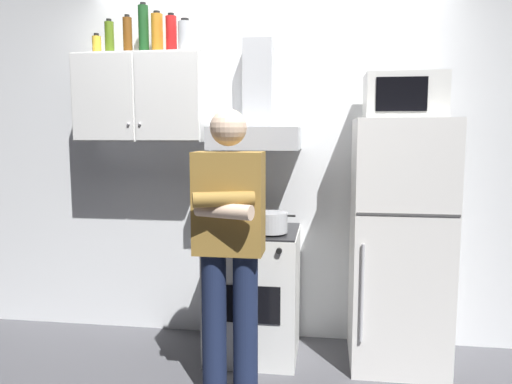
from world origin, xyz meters
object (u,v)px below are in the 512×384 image
at_px(bottle_canister_steel, 185,37).
at_px(bottle_spice_jar, 97,45).
at_px(microwave, 404,96).
at_px(person_standing, 229,244).
at_px(bottle_wine_green, 144,30).
at_px(bottle_beer_brown, 128,36).
at_px(upper_cabinet, 143,98).
at_px(bottle_soda_red, 171,35).
at_px(bottle_liquor_amber, 157,34).
at_px(refrigerator, 399,243).
at_px(stove_oven, 254,291).
at_px(bottle_olive_oil, 109,38).
at_px(range_hood, 256,120).
at_px(cooking_pot, 271,222).

height_order(bottle_canister_steel, bottle_spice_jar, bottle_canister_steel).
bearing_deg(microwave, person_standing, -148.00).
bearing_deg(microwave, bottle_wine_green, 175.22).
bearing_deg(bottle_beer_brown, bottle_wine_green, 4.08).
bearing_deg(upper_cabinet, bottle_spice_jar, 179.70).
xyz_separation_m(bottle_soda_red, bottle_liquor_amber, (-0.11, 0.03, 0.01)).
distance_m(refrigerator, bottle_beer_brown, 2.32).
distance_m(microwave, bottle_liquor_amber, 1.72).
bearing_deg(bottle_spice_jar, refrigerator, -3.48).
xyz_separation_m(stove_oven, bottle_olive_oil, (-1.05, 0.16, 1.74)).
height_order(refrigerator, person_standing, person_standing).
relative_size(range_hood, bottle_liquor_amber, 2.54).
distance_m(refrigerator, bottle_olive_oil, 2.43).
height_order(person_standing, bottle_soda_red, bottle_soda_red).
bearing_deg(bottle_liquor_amber, stove_oven, -13.46).
bearing_deg(bottle_spice_jar, bottle_wine_green, 6.61).
distance_m(person_standing, cooking_pot, 0.52).
xyz_separation_m(bottle_liquor_amber, bottle_canister_steel, (0.22, -0.07, -0.04)).
bearing_deg(cooking_pot, bottle_spice_jar, 168.95).
relative_size(stove_oven, bottle_wine_green, 2.46).
xyz_separation_m(bottle_soda_red, bottle_olive_oil, (-0.46, 0.03, -0.01)).
distance_m(upper_cabinet, bottle_soda_red, 0.48).
bearing_deg(bottle_beer_brown, upper_cabinet, -15.67).
distance_m(refrigerator, bottle_spice_jar, 2.47).
distance_m(stove_oven, bottle_canister_steel, 1.79).
distance_m(refrigerator, bottle_wine_green, 2.26).
relative_size(bottle_soda_red, bottle_olive_oil, 1.07).
bearing_deg(range_hood, bottle_soda_red, 179.10).
distance_m(range_hood, microwave, 0.97).
bearing_deg(cooking_pot, bottle_olive_oil, 166.64).
height_order(bottle_soda_red, bottle_wine_green, bottle_wine_green).
relative_size(bottle_liquor_amber, bottle_beer_brown, 1.07).
xyz_separation_m(bottle_olive_oil, bottle_beer_brown, (0.14, -0.00, 0.01)).
bearing_deg(bottle_olive_oil, upper_cabinet, -8.16).
bearing_deg(person_standing, bottle_canister_steel, 121.62).
bearing_deg(microwave, range_hood, 173.54).
distance_m(upper_cabinet, microwave, 1.75).
height_order(range_hood, person_standing, range_hood).
bearing_deg(bottle_liquor_amber, cooking_pot, -19.04).
xyz_separation_m(stove_oven, bottle_canister_steel, (-0.48, 0.10, 1.72)).
height_order(range_hood, bottle_wine_green, bottle_wine_green).
height_order(upper_cabinet, person_standing, upper_cabinet).
bearing_deg(stove_oven, person_standing, -94.72).
xyz_separation_m(stove_oven, bottle_soda_red, (-0.59, 0.14, 1.75)).
relative_size(upper_cabinet, microwave, 1.88).
xyz_separation_m(upper_cabinet, cooking_pot, (0.93, -0.24, -0.81)).
distance_m(range_hood, cooking_pot, 0.71).
height_order(bottle_canister_steel, bottle_wine_green, bottle_wine_green).
xyz_separation_m(bottle_beer_brown, bottle_spice_jar, (-0.22, -0.03, -0.06)).
bearing_deg(bottle_spice_jar, range_hood, -0.02).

